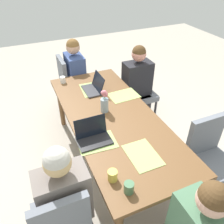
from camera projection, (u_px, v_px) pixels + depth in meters
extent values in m
plane|color=#B2A899|center=(112.00, 162.00, 2.99)|extent=(10.00, 10.00, 0.00)
cube|color=brown|center=(112.00, 117.00, 2.57)|extent=(2.21, 0.93, 0.04)
cylinder|color=brown|center=(61.00, 105.00, 3.43)|extent=(0.07, 0.07, 0.70)
cylinder|color=brown|center=(108.00, 94.00, 3.68)|extent=(0.07, 0.07, 0.70)
cylinder|color=brown|center=(194.00, 200.00, 2.15)|extent=(0.07, 0.07, 0.70)
sphere|color=#D49E89|center=(213.00, 200.00, 1.35)|extent=(0.20, 0.20, 0.20)
sphere|color=#51381E|center=(214.00, 197.00, 1.33)|extent=(0.19, 0.19, 0.19)
cube|color=slate|center=(139.00, 95.00, 3.55)|extent=(0.44, 0.44, 0.08)
cube|color=slate|center=(135.00, 74.00, 3.54)|extent=(0.06, 0.42, 0.45)
cylinder|color=#333338|center=(155.00, 111.00, 3.60)|extent=(0.04, 0.04, 0.37)
cylinder|color=#333338|center=(133.00, 116.00, 3.48)|extent=(0.04, 0.04, 0.37)
cylinder|color=#333338|center=(143.00, 99.00, 3.89)|extent=(0.04, 0.04, 0.37)
cylinder|color=#333338|center=(123.00, 104.00, 3.76)|extent=(0.04, 0.04, 0.37)
cube|color=#2D2D33|center=(135.00, 106.00, 3.64)|extent=(0.36, 0.34, 0.45)
cube|color=#232328|center=(137.00, 79.00, 3.36)|extent=(0.24, 0.40, 0.50)
sphere|color=tan|center=(139.00, 54.00, 3.15)|extent=(0.20, 0.20, 0.20)
sphere|color=#51381E|center=(139.00, 52.00, 3.13)|extent=(0.19, 0.19, 0.19)
cube|color=slate|center=(61.00, 219.00, 1.94)|extent=(0.44, 0.44, 0.08)
cube|color=slate|center=(62.00, 222.00, 1.65)|extent=(0.06, 0.42, 0.45)
cylinder|color=#333338|center=(39.00, 222.00, 2.15)|extent=(0.04, 0.04, 0.37)
cylinder|color=#333338|center=(78.00, 207.00, 2.28)|extent=(0.04, 0.04, 0.37)
cube|color=slate|center=(64.00, 196.00, 1.79)|extent=(0.24, 0.40, 0.50)
sphere|color=tan|center=(57.00, 163.00, 1.58)|extent=(0.20, 0.20, 0.20)
sphere|color=beige|center=(57.00, 160.00, 1.56)|extent=(0.19, 0.19, 0.19)
cube|color=slate|center=(76.00, 85.00, 3.79)|extent=(0.44, 0.44, 0.08)
cube|color=slate|center=(62.00, 73.00, 3.58)|extent=(0.42, 0.06, 0.45)
cylinder|color=#333338|center=(84.00, 90.00, 4.13)|extent=(0.04, 0.04, 0.37)
cylinder|color=#333338|center=(91.00, 100.00, 3.85)|extent=(0.04, 0.04, 0.37)
cylinder|color=#333338|center=(63.00, 94.00, 4.01)|extent=(0.04, 0.04, 0.37)
cylinder|color=#333338|center=(69.00, 105.00, 3.72)|extent=(0.04, 0.04, 0.37)
cube|color=#2D2D33|center=(78.00, 97.00, 3.86)|extent=(0.34, 0.36, 0.45)
cube|color=#384C84|center=(75.00, 71.00, 3.58)|extent=(0.40, 0.24, 0.50)
sphere|color=tan|center=(73.00, 47.00, 3.36)|extent=(0.20, 0.20, 0.20)
sphere|color=brown|center=(73.00, 45.00, 3.35)|extent=(0.19, 0.19, 0.19)
cube|color=slate|center=(212.00, 165.00, 2.42)|extent=(0.44, 0.44, 0.08)
cube|color=slate|center=(205.00, 135.00, 2.40)|extent=(0.06, 0.42, 0.45)
cylinder|color=#333338|center=(205.00, 199.00, 2.35)|extent=(0.04, 0.04, 0.37)
cylinder|color=#333338|center=(208.00, 162.00, 2.75)|extent=(0.04, 0.04, 0.37)
cylinder|color=#333338|center=(182.00, 172.00, 2.63)|extent=(0.04, 0.04, 0.37)
cylinder|color=#8EA8B7|center=(105.00, 105.00, 2.59)|extent=(0.09, 0.09, 0.16)
sphere|color=#DB7584|center=(104.00, 92.00, 2.49)|extent=(0.05, 0.05, 0.05)
cylinder|color=#477A3D|center=(104.00, 96.00, 2.51)|extent=(0.01, 0.01, 0.09)
sphere|color=#DB7584|center=(105.00, 94.00, 2.52)|extent=(0.06, 0.06, 0.06)
cylinder|color=#477A3D|center=(105.00, 96.00, 2.53)|extent=(0.01, 0.01, 0.05)
sphere|color=#DB7584|center=(103.00, 93.00, 2.50)|extent=(0.05, 0.05, 0.05)
cylinder|color=#477A3D|center=(103.00, 96.00, 2.52)|extent=(0.01, 0.01, 0.08)
cube|color=#9EBC66|center=(143.00, 155.00, 2.08)|extent=(0.36, 0.26, 0.00)
cube|color=#9EBC66|center=(124.00, 95.00, 2.90)|extent=(0.27, 0.37, 0.00)
cube|color=#9EBC66|center=(97.00, 142.00, 2.21)|extent=(0.29, 0.38, 0.00)
cube|color=#9EBC66|center=(92.00, 89.00, 3.03)|extent=(0.38, 0.29, 0.00)
cube|color=#38383D|center=(93.00, 90.00, 2.99)|extent=(0.32, 0.22, 0.02)
cube|color=black|center=(98.00, 82.00, 2.96)|extent=(0.31, 0.07, 0.19)
cube|color=black|center=(94.00, 141.00, 2.22)|extent=(0.22, 0.32, 0.02)
cube|color=black|center=(90.00, 127.00, 2.22)|extent=(0.05, 0.31, 0.20)
cylinder|color=#DBC64C|center=(113.00, 175.00, 1.84)|extent=(0.08, 0.08, 0.09)
cylinder|color=white|center=(63.00, 80.00, 3.15)|extent=(0.07, 0.07, 0.09)
cylinder|color=#47704C|center=(129.00, 188.00, 1.74)|extent=(0.08, 0.08, 0.09)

